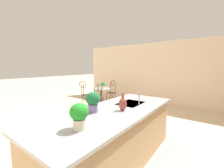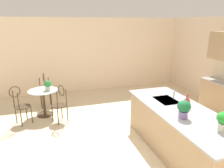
% 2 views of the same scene
% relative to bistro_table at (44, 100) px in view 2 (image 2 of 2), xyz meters
% --- Properties ---
extents(ground_plane, '(40.00, 40.00, 0.00)m').
position_rel_bistro_table_xyz_m(ground_plane, '(2.33, 1.70, -0.45)').
color(ground_plane, beige).
extents(wall_left_window, '(0.12, 7.80, 2.70)m').
position_rel_bistro_table_xyz_m(wall_left_window, '(-1.93, 1.70, 0.90)').
color(wall_left_window, beige).
rests_on(wall_left_window, ground).
extents(kitchen_island, '(2.80, 1.06, 0.92)m').
position_rel_bistro_table_xyz_m(kitchen_island, '(2.63, 2.55, 0.02)').
color(kitchen_island, tan).
rests_on(kitchen_island, ground).
extents(bistro_table, '(0.80, 0.80, 0.74)m').
position_rel_bistro_table_xyz_m(bistro_table, '(0.00, 0.00, 0.00)').
color(bistro_table, '#3D2D1E').
rests_on(bistro_table, ground).
extents(chair_near_window, '(0.50, 0.41, 1.04)m').
position_rel_bistro_table_xyz_m(chair_near_window, '(-0.69, 0.04, 0.13)').
color(chair_near_window, '#3D2D1E').
rests_on(chair_near_window, ground).
extents(chair_by_island, '(0.52, 0.52, 1.04)m').
position_rel_bistro_table_xyz_m(chair_by_island, '(0.38, -0.56, 0.13)').
color(chair_by_island, '#3D2D1E').
rests_on(chair_by_island, ground).
extents(chair_toward_desk, '(0.52, 0.51, 1.04)m').
position_rel_bistro_table_xyz_m(chair_toward_desk, '(0.59, 0.41, 0.13)').
color(chair_toward_desk, '#3D2D1E').
rests_on(chair_toward_desk, ground).
extents(sink_faucet, '(0.02, 0.02, 0.22)m').
position_rel_bistro_table_xyz_m(sink_faucet, '(2.08, 2.73, 0.58)').
color(sink_faucet, '#B2B5BA').
rests_on(sink_faucet, kitchen_island).
extents(potted_plant_on_table, '(0.19, 0.19, 0.27)m').
position_rel_bistro_table_xyz_m(potted_plant_on_table, '(0.03, 0.14, 0.45)').
color(potted_plant_on_table, beige).
rests_on(potted_plant_on_table, bistro_table).
extents(potted_plant_counter_near, '(0.23, 0.23, 0.32)m').
position_rel_bistro_table_xyz_m(potted_plant_counter_near, '(2.93, 2.35, 0.66)').
color(potted_plant_counter_near, '#7A669E').
rests_on(potted_plant_counter_near, kitchen_island).
extents(potted_plant_counter_far, '(0.22, 0.22, 0.30)m').
position_rel_bistro_table_xyz_m(potted_plant_counter_far, '(3.48, 2.67, 0.65)').
color(potted_plant_counter_far, beige).
rests_on(potted_plant_counter_far, kitchen_island).
extents(vase_on_counter, '(0.13, 0.13, 0.29)m').
position_rel_bistro_table_xyz_m(vase_on_counter, '(2.58, 2.69, 0.58)').
color(vase_on_counter, '#993D38').
rests_on(vase_on_counter, kitchen_island).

